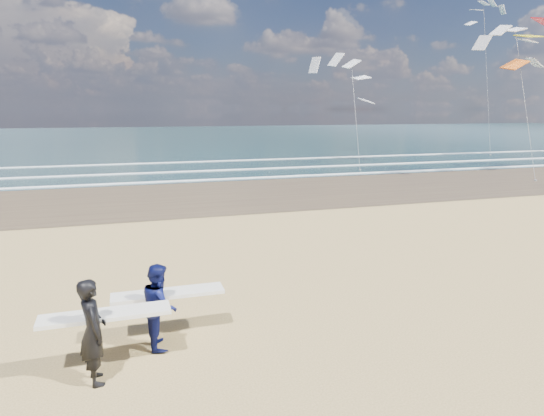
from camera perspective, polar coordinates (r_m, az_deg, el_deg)
name	(u,v)px	position (r m, az deg, el deg)	size (l,w,h in m)	color
wet_sand_strip	(447,181)	(33.06, 19.88, 3.02)	(220.00, 12.00, 0.01)	#4F3B2A
ocean	(242,136)	(82.55, -3.51, 8.40)	(220.00, 100.00, 0.02)	#1A3739
foam_breakers	(370,164)	(41.46, 11.44, 5.14)	(220.00, 11.70, 0.05)	white
surfer_near	(95,329)	(8.83, -20.15, -13.22)	(2.20, 0.99, 1.82)	black
surfer_far	(160,304)	(9.74, -13.01, -10.98)	(2.20, 1.02, 1.65)	#0D1248
kite_1	(354,98)	(39.50, 9.65, 12.60)	(6.32, 4.79, 9.32)	slate
kite_5	(487,70)	(55.26, 23.93, 14.59)	(4.89, 4.64, 16.10)	slate
kite_7	(523,87)	(37.21, 27.42, 12.55)	(5.61, 4.72, 10.95)	slate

